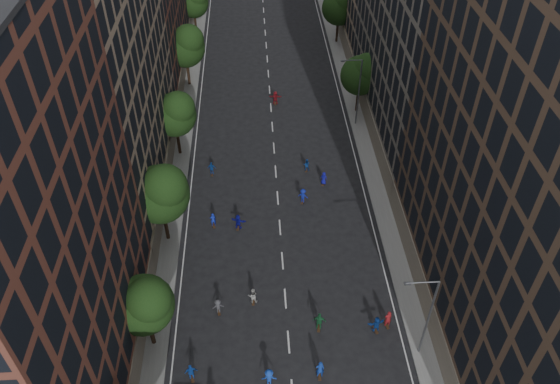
{
  "coord_description": "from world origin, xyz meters",
  "views": [
    {
      "loc": [
        -2.1,
        -12.25,
        39.52
      ],
      "look_at": [
        0.18,
        30.18,
        2.0
      ],
      "focal_mm": 35.0,
      "sensor_mm": 36.0,
      "label": 1
    }
  ],
  "objects": [
    {
      "name": "skater_13",
      "position": [
        -6.77,
        27.59,
        0.82
      ],
      "size": [
        0.67,
        0.52,
        1.64
      ],
      "primitive_type": "imported",
      "rotation": [
        0.0,
        0.0,
        3.37
      ],
      "color": "#162ABA",
      "rests_on": "ground"
    },
    {
      "name": "skater_1",
      "position": [
        2.23,
        10.26,
        0.95
      ],
      "size": [
        0.7,
        0.47,
        1.9
      ],
      "primitive_type": "imported",
      "rotation": [
        0.0,
        0.0,
        3.12
      ],
      "color": "#13349A",
      "rests_on": "ground"
    },
    {
      "name": "skater_15",
      "position": [
        2.66,
        30.71,
        0.84
      ],
      "size": [
        1.25,
        1.0,
        1.69
      ],
      "primitive_type": "imported",
      "rotation": [
        0.0,
        0.0,
        2.74
      ],
      "color": "#1323A2",
      "rests_on": "ground"
    },
    {
      "name": "skater_3",
      "position": [
        -1.76,
        9.79,
        0.9
      ],
      "size": [
        1.19,
        0.71,
        1.81
      ],
      "primitive_type": "imported",
      "rotation": [
        0.0,
        0.0,
        3.11
      ],
      "color": "#163DB4",
      "rests_on": "ground"
    },
    {
      "name": "ground",
      "position": [
        0.0,
        40.0,
        0.0
      ],
      "size": [
        240.0,
        240.0,
        0.0
      ],
      "primitive_type": "plane",
      "color": "black",
      "rests_on": "ground"
    },
    {
      "name": "tree_left_5",
      "position": [
        -11.02,
        71.86,
        5.68
      ],
      "size": [
        4.8,
        4.8,
        8.33
      ],
      "color": "black",
      "rests_on": "ground"
    },
    {
      "name": "skater_4",
      "position": [
        -7.8,
        10.62,
        0.87
      ],
      "size": [
        1.08,
        0.61,
        1.74
      ],
      "primitive_type": "imported",
      "rotation": [
        0.0,
        0.0,
        3.33
      ],
      "color": "blue",
      "rests_on": "ground"
    },
    {
      "name": "skater_7",
      "position": [
        8.5,
        14.69,
        0.91
      ],
      "size": [
        0.73,
        0.54,
        1.82
      ],
      "primitive_type": "imported",
      "rotation": [
        0.0,
        0.0,
        3.32
      ],
      "color": "maroon",
      "rests_on": "ground"
    },
    {
      "name": "tree_right_a",
      "position": [
        11.38,
        47.85,
        5.63
      ],
      "size": [
        5.0,
        5.0,
        8.39
      ],
      "color": "black",
      "rests_on": "ground"
    },
    {
      "name": "skater_12",
      "position": [
        5.21,
        33.57,
        0.77
      ],
      "size": [
        0.88,
        0.75,
        1.54
      ],
      "primitive_type": "imported",
      "rotation": [
        0.0,
        0.0,
        2.74
      ],
      "color": "#121393",
      "rests_on": "ground"
    },
    {
      "name": "streetlamp_far",
      "position": [
        10.37,
        45.0,
        5.17
      ],
      "size": [
        2.64,
        0.22,
        9.06
      ],
      "color": "#595B60",
      "rests_on": "ground"
    },
    {
      "name": "skater_17",
      "position": [
        0.63,
        50.31,
        0.92
      ],
      "size": [
        1.74,
        0.66,
        1.84
      ],
      "primitive_type": "imported",
      "rotation": [
        0.0,
        0.0,
        3.07
      ],
      "color": "maroon",
      "rests_on": "ground"
    },
    {
      "name": "sidewalk_right",
      "position": [
        12.0,
        47.5,
        0.07
      ],
      "size": [
        4.0,
        105.0,
        0.15
      ],
      "primitive_type": "cube",
      "color": "slate",
      "rests_on": "ground"
    },
    {
      "name": "skater_10",
      "position": [
        2.67,
        14.7,
        0.97
      ],
      "size": [
        1.2,
        0.67,
        1.94
      ],
      "primitive_type": "imported",
      "rotation": [
        0.0,
        0.0,
        2.96
      ],
      "color": "#1E6436",
      "rests_on": "ground"
    },
    {
      "name": "skater_5",
      "position": [
        7.45,
        14.26,
        0.81
      ],
      "size": [
        1.57,
        0.82,
        1.62
      ],
      "primitive_type": "imported",
      "rotation": [
        0.0,
        0.0,
        3.38
      ],
      "color": "navy",
      "rests_on": "ground"
    },
    {
      "name": "streetlamp_near",
      "position": [
        10.37,
        12.0,
        5.17
      ],
      "size": [
        2.64,
        0.22,
        9.06
      ],
      "color": "#595B60",
      "rests_on": "ground"
    },
    {
      "name": "skater_9",
      "position": [
        -5.92,
        16.85,
        0.77
      ],
      "size": [
        1.08,
        0.74,
        1.54
      ],
      "primitive_type": "imported",
      "rotation": [
        0.0,
        0.0,
        3.32
      ],
      "color": "#434348",
      "rests_on": "ground"
    },
    {
      "name": "tree_left_3",
      "position": [
        -11.02,
        39.85,
        5.82
      ],
      "size": [
        5.0,
        5.0,
        8.58
      ],
      "color": "black",
      "rests_on": "ground"
    },
    {
      "name": "tree_left_1",
      "position": [
        -11.02,
        13.86,
        5.55
      ],
      "size": [
        4.8,
        4.8,
        8.21
      ],
      "color": "black",
      "rests_on": "ground"
    },
    {
      "name": "bldg_left_b",
      "position": [
        -19.0,
        35.0,
        17.0
      ],
      "size": [
        14.0,
        26.0,
        34.0
      ],
      "primitive_type": "cube",
      "color": "#856E57",
      "rests_on": "ground"
    },
    {
      "name": "skater_16",
      "position": [
        -7.23,
        35.93,
        0.8
      ],
      "size": [
        0.98,
        0.49,
        1.6
      ],
      "primitive_type": "imported",
      "rotation": [
        0.0,
        0.0,
        3.03
      ],
      "color": "#1444A2",
      "rests_on": "ground"
    },
    {
      "name": "skater_14",
      "position": [
        3.51,
        36.07,
        0.75
      ],
      "size": [
        0.78,
        0.64,
        1.49
      ],
      "primitive_type": "imported",
      "rotation": [
        0.0,
        0.0,
        3.03
      ],
      "color": "#13409A",
      "rests_on": "ground"
    },
    {
      "name": "tree_left_4",
      "position": [
        -11.0,
        55.84,
        6.1
      ],
      "size": [
        5.4,
        5.4,
        9.08
      ],
      "color": "black",
      "rests_on": "ground"
    },
    {
      "name": "tree_left_2",
      "position": [
        -10.99,
        25.83,
        6.36
      ],
      "size": [
        5.6,
        5.6,
        9.45
      ],
      "color": "black",
      "rests_on": "ground"
    },
    {
      "name": "sidewalk_left",
      "position": [
        -12.0,
        47.5,
        0.07
      ],
      "size": [
        4.0,
        105.0,
        0.15
      ],
      "primitive_type": "cube",
      "color": "slate",
      "rests_on": "ground"
    },
    {
      "name": "skater_11",
      "position": [
        -4.22,
        27.13,
        0.85
      ],
      "size": [
        1.66,
        0.99,
        1.7
      ],
      "primitive_type": "imported",
      "rotation": [
        0.0,
        0.0,
        2.81
      ],
      "color": "#121395",
      "rests_on": "ground"
    },
    {
      "name": "skater_8",
      "position": [
        -2.89,
        17.77,
        0.83
      ],
      "size": [
        0.81,
        0.63,
        1.66
      ],
      "primitive_type": "imported",
      "rotation": [
        0.0,
        0.0,
        3.14
      ],
      "color": "#B3B3AF",
      "rests_on": "ground"
    },
    {
      "name": "tree_right_b",
      "position": [
        11.39,
        67.85,
        5.96
      ],
      "size": [
        5.2,
        5.2,
        8.83
      ],
      "color": "black",
      "rests_on": "ground"
    }
  ]
}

